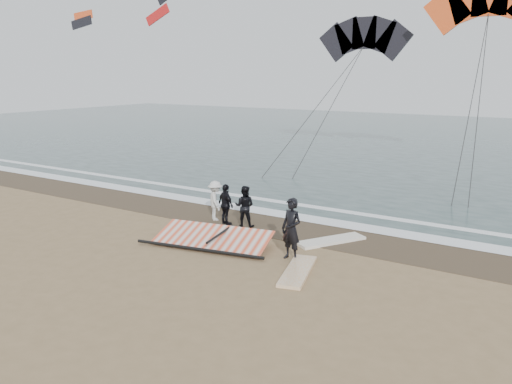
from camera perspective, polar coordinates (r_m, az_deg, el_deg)
ground at (r=14.73m, az=-3.63°, el=-8.75°), size 120.00×120.00×0.00m
sea at (r=45.17m, az=21.30°, el=5.45°), size 120.00×54.00×0.02m
wet_sand at (r=18.37m, az=4.48°, el=-4.20°), size 120.00×2.80×0.01m
foam_near at (r=19.57m, az=6.36°, el=-3.07°), size 120.00×0.90×0.01m
foam_far at (r=21.06m, az=8.34°, el=-1.94°), size 120.00×0.45×0.01m
man_main at (r=15.14m, az=4.05°, el=-4.26°), size 0.79×0.62×1.93m
board_white at (r=14.48m, az=4.78°, el=-8.98°), size 1.24×2.47×0.10m
board_cream at (r=17.10m, az=8.57°, el=-5.51°), size 1.86×2.40×0.10m
trio_cluster at (r=18.81m, az=-3.30°, el=-1.32°), size 2.41×1.21×1.56m
sail_rig at (r=16.75m, az=-4.86°, el=-5.29°), size 4.42×2.38×0.50m
kite_red at (r=30.86m, az=25.10°, el=18.51°), size 7.70×4.38×12.20m
kite_dark at (r=34.39m, az=12.21°, el=16.46°), size 6.91×4.93×12.19m
distant_kites at (r=58.01m, az=-15.15°, el=19.26°), size 16.26×6.12×4.77m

